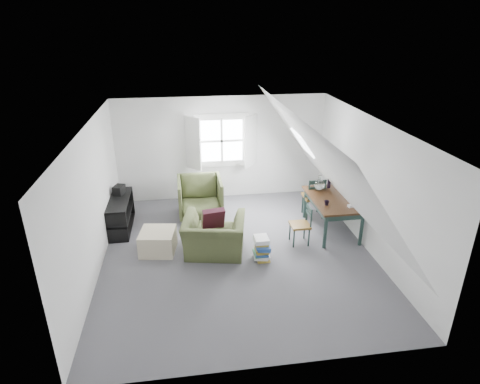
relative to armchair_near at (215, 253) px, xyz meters
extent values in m
plane|color=#515056|center=(0.43, -0.09, 0.00)|extent=(5.50, 5.50, 0.00)
plane|color=white|center=(0.43, -0.09, 2.50)|extent=(5.50, 5.50, 0.00)
plane|color=silver|center=(0.43, 2.66, 1.25)|extent=(5.00, 0.00, 5.00)
plane|color=silver|center=(0.43, -2.84, 1.25)|extent=(5.00, 0.00, 5.00)
plane|color=silver|center=(-2.07, -0.09, 1.25)|extent=(0.00, 5.50, 5.50)
plane|color=silver|center=(2.93, -0.09, 1.25)|extent=(0.00, 5.50, 5.50)
plane|color=white|center=(-1.12, -0.09, 1.78)|extent=(3.19, 5.50, 4.48)
plane|color=white|center=(1.98, -0.09, 1.78)|extent=(3.19, 5.50, 4.48)
cube|color=white|center=(0.43, 2.64, 1.45)|extent=(1.30, 0.04, 1.30)
cube|color=white|center=(-0.25, 2.48, 1.45)|extent=(0.35, 0.35, 1.25)
cube|color=white|center=(1.11, 2.48, 1.45)|extent=(0.35, 0.35, 1.25)
cube|color=white|center=(0.43, 2.63, 1.45)|extent=(1.00, 0.02, 1.00)
cube|color=white|center=(0.43, 2.61, 1.45)|extent=(1.08, 0.04, 0.05)
cube|color=white|center=(0.43, 2.61, 1.45)|extent=(0.05, 0.04, 1.08)
cube|color=white|center=(1.98, 1.21, 1.75)|extent=(0.35, 0.75, 0.47)
imported|color=#424A29|center=(0.00, 0.00, 0.00)|extent=(1.30, 1.18, 0.73)
imported|color=#424A29|center=(-0.17, 1.63, 0.00)|extent=(0.97, 1.00, 0.90)
cube|color=#3B101E|center=(0.00, 0.15, 0.65)|extent=(0.46, 0.31, 0.44)
cube|color=#C3B898|center=(-1.06, 0.22, 0.21)|extent=(0.73, 0.73, 0.43)
cube|color=#301D10|center=(2.50, 0.54, 0.72)|extent=(0.89, 1.49, 0.04)
cube|color=#1F342F|center=(2.50, 0.54, 0.64)|extent=(0.79, 1.39, 0.12)
cylinder|color=#1F342F|center=(2.13, -0.12, 0.35)|extent=(0.07, 0.07, 0.70)
cylinder|color=#1F342F|center=(2.86, -0.12, 0.35)|extent=(0.07, 0.07, 0.70)
cylinder|color=#1F342F|center=(2.13, 1.21, 0.35)|extent=(0.07, 0.07, 0.70)
cylinder|color=#1F342F|center=(2.86, 1.21, 0.35)|extent=(0.07, 0.07, 0.70)
sphere|color=silver|center=(2.35, 0.99, 0.87)|extent=(0.23, 0.23, 0.23)
cylinder|color=silver|center=(2.35, 0.99, 1.01)|extent=(0.07, 0.07, 0.13)
cylinder|color=black|center=(2.60, 1.09, 0.86)|extent=(0.07, 0.07, 0.23)
cylinder|color=#3F2D1E|center=(2.60, 1.09, 1.12)|extent=(0.03, 0.05, 0.42)
cylinder|color=#3F2D1E|center=(2.61, 1.10, 1.12)|extent=(0.04, 0.06, 0.42)
cylinder|color=#3F2D1E|center=(2.59, 1.08, 1.12)|extent=(0.05, 0.07, 0.42)
imported|color=black|center=(2.25, 0.24, 0.74)|extent=(0.11, 0.11, 0.09)
cube|color=white|center=(2.70, 0.09, 0.76)|extent=(0.14, 0.11, 0.04)
cube|color=brown|center=(2.33, 1.26, 0.47)|extent=(0.44, 0.44, 0.05)
cylinder|color=#1F342F|center=(2.51, 1.44, 0.23)|extent=(0.04, 0.04, 0.45)
cylinder|color=#1F342F|center=(2.51, 1.08, 0.23)|extent=(0.04, 0.04, 0.45)
cylinder|color=#1F342F|center=(2.15, 1.44, 0.23)|extent=(0.04, 0.04, 0.45)
cylinder|color=#1F342F|center=(2.15, 1.08, 0.23)|extent=(0.04, 0.04, 0.45)
cylinder|color=#1F342F|center=(2.51, 1.06, 0.71)|extent=(0.04, 0.04, 0.47)
cylinder|color=#1F342F|center=(2.15, 1.06, 0.71)|extent=(0.04, 0.04, 0.47)
cube|color=#1F342F|center=(2.33, 1.06, 0.90)|extent=(0.36, 0.03, 0.08)
cube|color=#1F342F|center=(2.33, 1.06, 0.76)|extent=(0.36, 0.03, 0.06)
cube|color=brown|center=(1.70, 0.13, 0.40)|extent=(0.37, 0.37, 0.04)
cylinder|color=#1F342F|center=(1.55, 0.28, 0.19)|extent=(0.03, 0.03, 0.38)
cylinder|color=#1F342F|center=(1.85, 0.28, 0.19)|extent=(0.03, 0.03, 0.38)
cylinder|color=#1F342F|center=(1.55, -0.02, 0.19)|extent=(0.03, 0.03, 0.38)
cylinder|color=#1F342F|center=(1.85, -0.02, 0.19)|extent=(0.03, 0.03, 0.38)
cylinder|color=#1F342F|center=(1.86, 0.28, 0.59)|extent=(0.03, 0.03, 0.40)
cylinder|color=#1F342F|center=(1.86, -0.02, 0.59)|extent=(0.03, 0.03, 0.40)
cube|color=#1F342F|center=(1.86, 0.13, 0.75)|extent=(0.03, 0.30, 0.07)
cube|color=#1F342F|center=(1.86, 0.13, 0.64)|extent=(0.03, 0.30, 0.05)
cube|color=black|center=(-1.89, 1.29, 0.02)|extent=(0.44, 1.32, 0.03)
cube|color=black|center=(-1.89, 1.29, 0.33)|extent=(0.44, 1.32, 0.03)
cube|color=black|center=(-1.89, 1.29, 0.66)|extent=(0.44, 1.32, 0.03)
cube|color=black|center=(-1.89, 0.65, 0.33)|extent=(0.44, 0.03, 0.66)
cube|color=black|center=(-1.89, 1.94, 0.33)|extent=(0.44, 0.03, 0.66)
cube|color=#264C99|center=(-1.89, 0.91, 0.14)|extent=(0.20, 0.22, 0.24)
cube|color=red|center=(-1.89, 1.40, 0.14)|extent=(0.20, 0.26, 0.24)
cube|color=white|center=(-1.89, 1.07, 0.46)|extent=(0.20, 0.24, 0.22)
cube|color=black|center=(-1.89, 1.54, 0.77)|extent=(0.27, 0.31, 0.21)
cube|color=#B29933|center=(0.87, -0.34, 0.02)|extent=(0.24, 0.31, 0.04)
cube|color=white|center=(0.83, -0.33, 0.06)|extent=(0.30, 0.34, 0.04)
cube|color=white|center=(0.88, -0.35, 0.10)|extent=(0.25, 0.33, 0.04)
cube|color=#337F4C|center=(0.82, -0.34, 0.13)|extent=(0.25, 0.31, 0.03)
cube|color=#264C99|center=(0.84, -0.37, 0.16)|extent=(0.27, 0.35, 0.03)
cube|color=#B29933|center=(0.84, -0.34, 0.19)|extent=(0.24, 0.31, 0.03)
cube|color=#B29933|center=(0.85, -0.32, 0.22)|extent=(0.27, 0.34, 0.04)
cube|color=#264C99|center=(0.88, -0.37, 0.26)|extent=(0.27, 0.35, 0.04)
cube|color=#264C99|center=(0.85, -0.37, 0.30)|extent=(0.28, 0.34, 0.04)
cube|color=#B29933|center=(0.85, -0.31, 0.34)|extent=(0.25, 0.32, 0.04)
cube|color=white|center=(0.83, -0.32, 0.38)|extent=(0.26, 0.29, 0.05)
cube|color=white|center=(0.84, -0.31, 0.43)|extent=(0.26, 0.31, 0.04)
camera|label=1|loc=(-0.47, -6.58, 4.10)|focal=30.00mm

